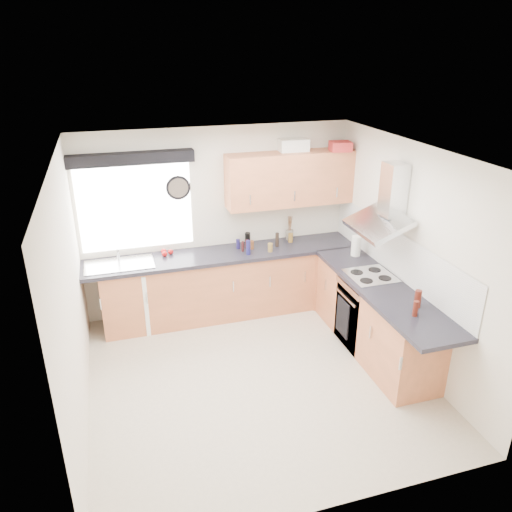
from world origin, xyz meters
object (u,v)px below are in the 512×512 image
object	(u,v)px
oven	(367,312)
washing_machine	(161,294)
upper_cabinets	(290,179)
extractor_hood	(386,206)

from	to	relation	value
oven	washing_machine	size ratio (longest dim) A/B	1.02
oven	upper_cabinets	size ratio (longest dim) A/B	0.50
washing_machine	oven	bearing A→B (deg)	-34.49
oven	upper_cabinets	distance (m)	1.99
oven	extractor_hood	distance (m)	1.35
extractor_hood	washing_machine	size ratio (longest dim) A/B	0.94
upper_cabinets	washing_machine	world-z (taller)	upper_cabinets
oven	washing_machine	distance (m)	2.64
oven	extractor_hood	world-z (taller)	extractor_hood
extractor_hood	upper_cabinets	bearing A→B (deg)	116.13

